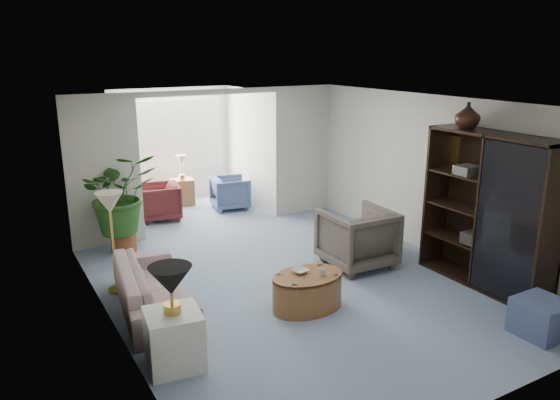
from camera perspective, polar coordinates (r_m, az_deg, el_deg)
floor at (r=7.51m, az=2.32°, el=-9.19°), size 6.00×6.00×0.00m
sunroom_floor at (r=10.97m, az=-9.18°, el=-1.25°), size 2.60×2.60×0.00m
back_pier_left at (r=9.13m, az=-18.19°, el=2.82°), size 1.20×0.12×2.50m
back_pier_right at (r=10.54m, az=2.43°, el=5.24°), size 1.20×0.12×2.50m
back_header at (r=9.51m, az=-7.39°, el=11.29°), size 2.60×0.12×0.10m
window_pane at (r=11.66m, az=-11.41°, el=6.70°), size 2.20×0.02×1.50m
window_blinds at (r=11.63m, az=-11.36°, el=6.68°), size 2.20×0.02×1.50m
framed_picture at (r=8.46m, az=17.12°, el=5.06°), size 0.04×0.50×0.40m
sofa at (r=6.98m, az=-13.29°, el=-8.99°), size 1.05×2.09×0.59m
end_table at (r=5.77m, az=-11.17°, el=-14.30°), size 0.62×0.62×0.60m
table_lamp at (r=5.48m, az=-11.53°, el=-8.38°), size 0.44×0.44×0.30m
floor_lamp at (r=7.28m, az=-17.64°, el=-0.28°), size 0.36×0.36×0.28m
coffee_table at (r=6.86m, az=2.94°, el=-9.65°), size 1.04×1.04×0.45m
coffee_bowl at (r=6.81m, az=2.15°, el=-7.53°), size 0.22×0.22×0.05m
coffee_cup at (r=6.75m, az=4.51°, el=-7.57°), size 0.11×0.11×0.10m
wingback_chair at (r=8.14m, az=8.17°, el=-3.96°), size 0.99×1.01×0.89m
side_table_dark at (r=8.84m, az=10.52°, el=-3.62°), size 0.57×0.52×0.56m
entertainment_cabinet at (r=7.76m, az=21.24°, el=-1.11°), size 0.51×1.90×2.12m
cabinet_urn at (r=7.84m, az=19.29°, el=8.48°), size 0.34×0.34×0.35m
ottoman at (r=6.95m, az=25.94°, el=-11.13°), size 0.53×0.53×0.42m
plant_pot at (r=9.06m, az=-16.22°, el=-4.29°), size 0.40×0.40×0.32m
house_plant at (r=8.83m, az=-16.62°, el=0.67°), size 1.17×1.02×1.30m
sunroom_chair_blue at (r=11.04m, az=-5.29°, el=0.77°), size 0.84×0.82×0.66m
sunroom_chair_maroon at (r=10.52m, az=-12.72°, el=-0.20°), size 0.89×0.87×0.70m
sunroom_table at (r=11.46m, az=-10.27°, el=0.85°), size 0.50×0.42×0.55m
shelf_clutter at (r=7.66m, az=21.54°, el=-1.10°), size 0.30×1.09×1.06m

